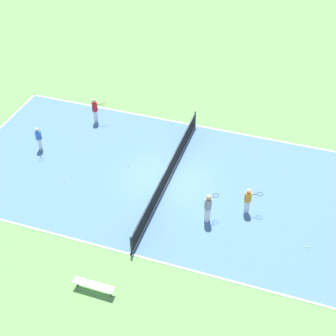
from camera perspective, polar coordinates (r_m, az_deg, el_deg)
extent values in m
plane|color=#60934C|center=(26.42, 0.00, -1.49)|extent=(80.00, 80.00, 0.00)
cube|color=#4C729E|center=(26.41, 0.00, -1.47)|extent=(11.35, 23.93, 0.02)
cube|color=white|center=(30.64, 3.33, 5.22)|extent=(0.10, 23.93, 0.00)
cube|color=white|center=(22.77, -4.53, -10.44)|extent=(0.10, 23.93, 0.00)
cube|color=white|center=(26.40, 0.00, -1.45)|extent=(11.35, 0.10, 0.00)
cylinder|color=black|center=(30.25, 3.31, 5.98)|extent=(0.10, 0.10, 1.12)
cylinder|color=black|center=(22.40, -4.51, -9.35)|extent=(0.10, 0.10, 1.12)
cube|color=black|center=(26.05, 0.00, -0.58)|extent=(11.05, 0.03, 1.07)
cube|color=white|center=(25.72, 0.00, 0.27)|extent=(11.05, 0.04, 0.06)
cube|color=silver|center=(21.39, -9.08, -13.90)|extent=(0.36, 1.90, 0.04)
cylinder|color=#4C4C51|center=(21.84, -10.96, -13.63)|extent=(0.08, 0.08, 0.41)
cylinder|color=#4C4C51|center=(21.33, -7.01, -14.87)|extent=(0.08, 0.08, 0.41)
cube|color=white|center=(29.39, -15.32, 2.87)|extent=(0.32, 0.31, 0.78)
cylinder|color=blue|center=(29.01, -15.55, 3.90)|extent=(0.51, 0.51, 0.54)
sphere|color=beige|center=(28.79, -15.68, 4.52)|extent=(0.23, 0.23, 0.23)
cylinder|color=#262626|center=(28.67, -15.51, 3.77)|extent=(0.24, 0.20, 0.03)
torus|color=black|center=(28.44, -15.44, 3.45)|extent=(0.43, 0.43, 0.02)
cube|color=white|center=(31.04, -8.80, 6.25)|extent=(0.28, 0.31, 0.87)
cylinder|color=red|center=(30.63, -8.93, 7.40)|extent=(0.47, 0.47, 0.61)
sphere|color=tan|center=(30.40, -9.02, 8.09)|extent=(0.26, 0.26, 0.26)
cylinder|color=#262626|center=(30.53, -8.36, 7.68)|extent=(0.14, 0.27, 0.03)
torus|color=black|center=(30.51, -7.83, 7.72)|extent=(0.40, 0.40, 0.02)
cube|color=white|center=(23.90, 4.82, -5.67)|extent=(0.31, 0.29, 0.90)
cylinder|color=gray|center=(23.36, 4.92, -4.37)|extent=(0.48, 0.48, 0.63)
sphere|color=tan|center=(23.05, 4.98, -3.57)|extent=(0.27, 0.27, 0.27)
cylinder|color=#262626|center=(23.44, 5.44, -3.69)|extent=(0.27, 0.14, 0.03)
torus|color=black|center=(23.60, 5.86, -3.34)|extent=(0.40, 0.40, 0.02)
cube|color=white|center=(24.65, 9.56, -4.61)|extent=(0.28, 0.31, 0.80)
cylinder|color=orange|center=(24.18, 9.73, -3.47)|extent=(0.47, 0.47, 0.56)
sphere|color=beige|center=(23.91, 9.84, -2.78)|extent=(0.24, 0.24, 0.24)
cylinder|color=#262626|center=(24.16, 10.51, -3.18)|extent=(0.14, 0.27, 0.03)
torus|color=black|center=(24.23, 11.15, -3.13)|extent=(0.40, 0.40, 0.02)
sphere|color=#CCE033|center=(27.40, -4.86, 0.31)|extent=(0.07, 0.07, 0.07)
sphere|color=#CCE033|center=(26.89, -12.54, -1.61)|extent=(0.07, 0.07, 0.07)
sphere|color=#CCE033|center=(23.91, 16.57, -9.22)|extent=(0.07, 0.07, 0.07)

